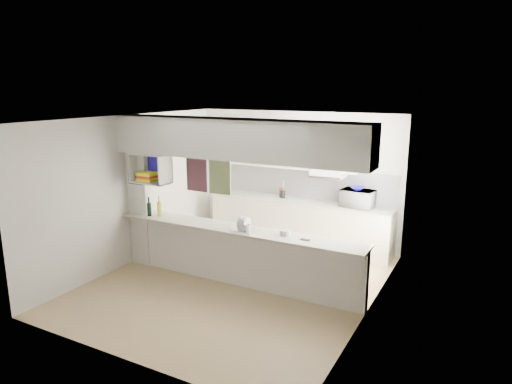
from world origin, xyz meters
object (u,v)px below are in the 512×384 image
Objects in this scene: microwave at (358,198)px; bowl at (357,188)px; wine_bottles at (154,209)px; dish_rack at (246,225)px.

microwave is 0.19m from bowl.
wine_bottles is (-2.86, -2.18, -0.22)m from bowl.
microwave is 2.44m from dish_rack.
bowl is 3.61m from wine_bottles.
bowl is 0.70× the size of wine_bottles.
bowl is (-0.02, -0.01, 0.19)m from microwave.
bowl reaches higher than microwave.
wine_bottles is (-2.87, -2.20, -0.03)m from microwave.
dish_rack is 1.76m from wine_bottles.
dish_rack is (-1.10, -2.16, -0.26)m from bowl.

